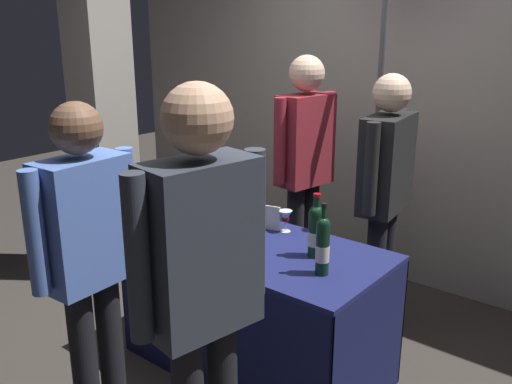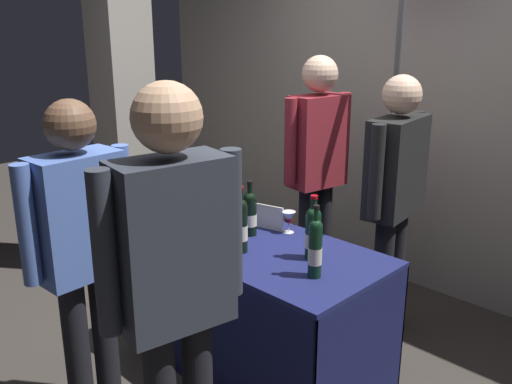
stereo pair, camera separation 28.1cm
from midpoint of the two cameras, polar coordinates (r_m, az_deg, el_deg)
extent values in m
plane|color=#38332D|center=(3.45, -2.44, -17.28)|extent=(12.00, 12.00, 0.00)
cube|color=#9E998E|center=(4.31, 12.40, 7.51)|extent=(5.37, 0.12, 2.52)
cube|color=gray|center=(4.40, -17.50, 10.87)|extent=(0.36, 0.36, 3.06)
cube|color=#191E51|center=(3.09, -2.61, -5.59)|extent=(1.46, 0.75, 0.02)
cube|color=#141942|center=(3.03, -7.32, -14.42)|extent=(1.46, 0.01, 0.75)
cube|color=#141942|center=(3.51, 1.55, -9.58)|extent=(1.46, 0.01, 0.75)
cube|color=#141942|center=(3.73, -10.99, -8.26)|extent=(0.01, 0.75, 0.75)
cube|color=#141942|center=(2.90, 8.74, -16.10)|extent=(0.01, 0.75, 0.75)
cylinder|color=#192333|center=(3.35, -6.93, -1.63)|extent=(0.08, 0.08, 0.22)
sphere|color=#192333|center=(3.31, -7.00, 0.19)|extent=(0.08, 0.08, 0.08)
cylinder|color=#192333|center=(3.30, -7.02, 0.88)|extent=(0.03, 0.03, 0.08)
cylinder|color=black|center=(3.29, -7.05, 1.72)|extent=(0.03, 0.03, 0.02)
cylinder|color=beige|center=(3.35, -6.92, -1.91)|extent=(0.08, 0.08, 0.07)
cylinder|color=black|center=(2.89, 3.37, -4.44)|extent=(0.08, 0.08, 0.24)
sphere|color=black|center=(2.84, 3.41, -2.20)|extent=(0.08, 0.08, 0.08)
cylinder|color=black|center=(2.83, 3.43, -1.38)|extent=(0.03, 0.03, 0.09)
cylinder|color=maroon|center=(2.81, 3.45, -0.39)|extent=(0.04, 0.04, 0.02)
cylinder|color=beige|center=(2.89, 3.37, -4.80)|extent=(0.08, 0.08, 0.08)
cylinder|color=black|center=(2.94, -4.10, -3.88)|extent=(0.07, 0.07, 0.26)
sphere|color=black|center=(2.89, -4.16, -1.48)|extent=(0.07, 0.07, 0.07)
cylinder|color=black|center=(2.88, -4.17, -0.66)|extent=(0.03, 0.03, 0.09)
cylinder|color=maroon|center=(2.86, -4.20, 0.35)|extent=(0.03, 0.03, 0.02)
cylinder|color=beige|center=(2.94, -4.09, -4.25)|extent=(0.07, 0.07, 0.08)
cylinder|color=#192333|center=(3.12, -11.01, -3.07)|extent=(0.08, 0.08, 0.24)
sphere|color=#192333|center=(3.08, -11.13, -0.98)|extent=(0.08, 0.08, 0.08)
cylinder|color=#192333|center=(3.07, -11.18, -0.26)|extent=(0.03, 0.03, 0.08)
cylinder|color=#B7932D|center=(3.05, -11.23, 0.63)|extent=(0.04, 0.04, 0.02)
cylinder|color=beige|center=(3.13, -10.99, -3.40)|extent=(0.08, 0.08, 0.08)
cylinder|color=black|center=(2.69, 3.85, -5.92)|extent=(0.07, 0.07, 0.26)
sphere|color=black|center=(2.64, 3.91, -3.33)|extent=(0.07, 0.07, 0.07)
cylinder|color=black|center=(2.62, 3.93, -2.46)|extent=(0.02, 0.02, 0.09)
cylinder|color=black|center=(2.61, 3.95, -1.39)|extent=(0.03, 0.03, 0.02)
cylinder|color=beige|center=(2.69, 3.84, -6.33)|extent=(0.07, 0.07, 0.08)
cylinder|color=black|center=(3.18, -3.42, -2.61)|extent=(0.08, 0.08, 0.22)
sphere|color=black|center=(3.14, -3.45, -0.74)|extent=(0.08, 0.08, 0.08)
cylinder|color=black|center=(3.13, -3.47, 0.01)|extent=(0.03, 0.03, 0.09)
cylinder|color=black|center=(3.11, -3.48, 0.92)|extent=(0.03, 0.03, 0.02)
cylinder|color=beige|center=(3.18, -3.41, -2.90)|extent=(0.08, 0.08, 0.07)
cylinder|color=black|center=(3.26, -9.84, -2.12)|extent=(0.07, 0.07, 0.24)
sphere|color=black|center=(3.22, -9.94, -0.10)|extent=(0.07, 0.07, 0.07)
cylinder|color=black|center=(3.21, -9.98, 0.62)|extent=(0.02, 0.02, 0.08)
cylinder|color=#B7932D|center=(3.19, -10.03, 1.49)|extent=(0.03, 0.03, 0.02)
cylinder|color=beige|center=(3.26, -9.82, -2.44)|extent=(0.07, 0.07, 0.08)
cylinder|color=silver|center=(3.56, -7.26, -2.33)|extent=(0.06, 0.06, 0.00)
cylinder|color=silver|center=(3.55, -7.28, -1.80)|extent=(0.01, 0.01, 0.07)
cone|color=silver|center=(3.53, -7.32, -0.81)|extent=(0.08, 0.08, 0.06)
cylinder|color=#590C19|center=(3.54, -7.31, -1.08)|extent=(0.04, 0.04, 0.02)
cylinder|color=silver|center=(3.26, 0.55, -4.07)|extent=(0.06, 0.06, 0.00)
cylinder|color=silver|center=(3.25, 0.55, -3.58)|extent=(0.01, 0.01, 0.06)
cone|color=silver|center=(3.23, 0.55, -2.54)|extent=(0.08, 0.08, 0.07)
cylinder|color=#590C19|center=(3.23, 0.55, -2.86)|extent=(0.04, 0.04, 0.02)
cylinder|color=silver|center=(3.19, -8.56, -4.71)|extent=(0.07, 0.07, 0.00)
cylinder|color=silver|center=(3.18, -8.59, -4.06)|extent=(0.01, 0.01, 0.07)
cone|color=silver|center=(3.15, -8.65, -2.82)|extent=(0.06, 0.06, 0.07)
cylinder|color=#590C19|center=(3.16, -8.63, -3.16)|extent=(0.03, 0.03, 0.02)
cube|color=silver|center=(3.27, -1.42, -2.63)|extent=(0.18, 0.05, 0.15)
cylinder|color=black|center=(4.06, 3.52, -4.86)|extent=(0.12, 0.12, 0.87)
cylinder|color=black|center=(3.96, 1.97, -5.41)|extent=(0.12, 0.12, 0.87)
cube|color=maroon|center=(3.79, 2.92, 5.31)|extent=(0.27, 0.42, 0.62)
sphere|color=beige|center=(3.73, 3.02, 12.02)|extent=(0.24, 0.24, 0.24)
cylinder|color=maroon|center=(3.95, 5.40, 6.11)|extent=(0.08, 0.08, 0.57)
cylinder|color=maroon|center=(3.63, 0.22, 5.19)|extent=(0.08, 0.08, 0.57)
cylinder|color=black|center=(3.76, 10.89, -7.33)|extent=(0.12, 0.12, 0.83)
cylinder|color=black|center=(3.60, 9.84, -8.39)|extent=(0.12, 0.12, 0.83)
cube|color=black|center=(3.45, 11.01, 2.89)|extent=(0.27, 0.49, 0.59)
sphere|color=beige|center=(3.37, 11.42, 9.90)|extent=(0.23, 0.23, 0.23)
cylinder|color=black|center=(3.70, 12.57, 4.13)|extent=(0.08, 0.08, 0.54)
cylinder|color=black|center=(3.19, 9.24, 2.27)|extent=(0.08, 0.08, 0.54)
cylinder|color=black|center=(2.87, -19.93, -16.60)|extent=(0.12, 0.12, 0.82)
cylinder|color=black|center=(2.94, -17.37, -15.44)|extent=(0.12, 0.12, 0.82)
cube|color=#4C6BB7|center=(2.60, -20.07, -2.97)|extent=(0.23, 0.41, 0.58)
sphere|color=brown|center=(2.49, -21.05, 6.10)|extent=(0.22, 0.22, 0.22)
cylinder|color=#4C6BB7|center=(2.47, -24.76, -3.94)|extent=(0.08, 0.08, 0.53)
cylinder|color=#4C6BB7|center=(2.72, -15.92, -1.14)|extent=(0.08, 0.08, 0.53)
cube|color=#2D333D|center=(1.97, -9.72, -5.65)|extent=(0.28, 0.44, 0.62)
sphere|color=tan|center=(1.85, -10.42, 7.37)|extent=(0.24, 0.24, 0.24)
cylinder|color=#2D333D|center=(1.86, -16.31, -6.75)|extent=(0.08, 0.08, 0.57)
cylinder|color=#2D333D|center=(2.10, -3.96, -3.34)|extent=(0.08, 0.08, 0.57)
cylinder|color=#47474C|center=(3.89, 10.23, 5.08)|extent=(0.04, 0.04, 2.32)
camera|label=1|loc=(0.14, -92.69, -0.83)|focal=39.11mm
camera|label=2|loc=(0.14, 87.31, 0.83)|focal=39.11mm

